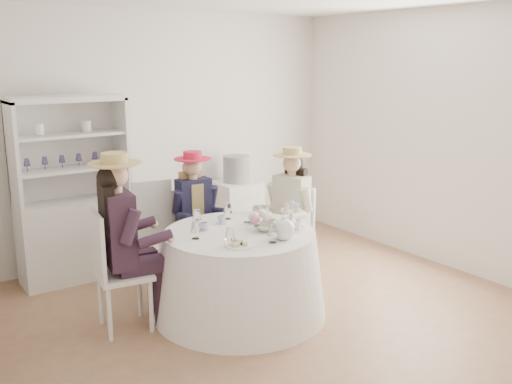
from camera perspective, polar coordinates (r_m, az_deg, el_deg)
ground at (r=5.22m, az=0.65°, el=-11.49°), size 4.50×4.50×0.00m
wall_back at (r=6.52m, az=-9.73°, el=5.71°), size 4.50×0.00×4.50m
wall_front at (r=3.44m, az=20.64°, el=-1.71°), size 4.50×0.00×4.50m
wall_right at (r=6.39m, az=17.34°, el=5.14°), size 0.00×4.50×4.50m
tea_table at (r=4.99m, az=-1.64°, el=-8.09°), size 1.50×1.50×0.75m
hutch at (r=5.97m, az=-17.71°, el=-2.26°), size 1.22×0.75×1.84m
side_table at (r=6.84m, az=-1.94°, el=-2.07°), size 0.50×0.50×0.76m
hatbox at (r=6.72m, az=-1.98°, el=2.33°), size 0.32×0.32×0.31m
guest_left at (r=4.69m, az=-13.27°, el=-3.92°), size 0.57×0.55×1.47m
guest_mid at (r=5.72m, az=-6.16°, el=-1.53°), size 0.47×0.49×1.29m
guest_right at (r=5.69m, az=3.43°, el=-1.35°), size 0.55×0.51×1.34m
spare_chair at (r=5.90m, az=-10.53°, el=-3.15°), size 0.48×0.48×1.01m
teacup_a at (r=4.90m, az=-5.25°, el=-3.52°), size 0.10×0.10×0.06m
teacup_b at (r=5.09m, az=-3.51°, el=-2.82°), size 0.09×0.09×0.06m
teacup_c at (r=5.08m, az=-0.32°, el=-2.82°), size 0.10×0.10×0.07m
flower_bowl at (r=4.88m, az=0.98°, el=-3.59°), size 0.25×0.25×0.05m
flower_arrangement at (r=4.92m, az=0.53°, el=-2.53°), size 0.20×0.21×0.08m
table_teapot at (r=4.65m, az=2.77°, el=-3.74°), size 0.26×0.19×0.20m
sandwich_plate at (r=4.50m, az=-1.67°, el=-5.22°), size 0.24×0.24×0.05m
cupcake_stand at (r=4.93m, az=3.54°, el=-2.74°), size 0.24×0.24×0.23m
stemware_set at (r=4.84m, az=-1.67°, el=-3.12°), size 0.86×0.87×0.15m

